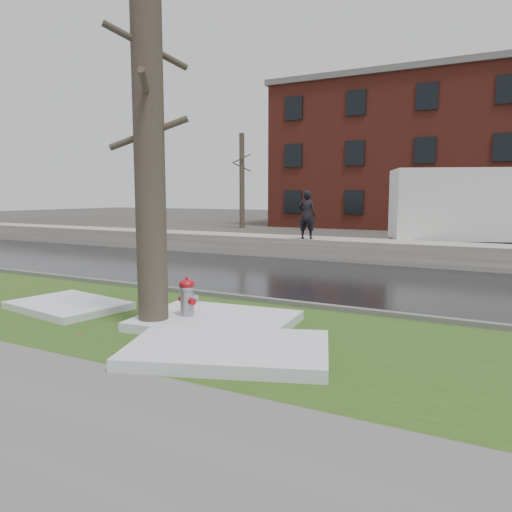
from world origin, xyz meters
The scene contains 16 objects.
ground centered at (0.00, 0.00, 0.00)m, with size 120.00×120.00×0.00m, color #47423D.
verge centered at (0.00, -1.25, 0.02)m, with size 60.00×4.50×0.04m, color #294517.
road centered at (0.00, 4.50, 0.01)m, with size 60.00×7.00×0.03m, color black.
parking_lot centered at (0.00, 13.00, 0.01)m, with size 60.00×9.00×0.03m, color slate.
curb centered at (0.00, 1.00, 0.07)m, with size 60.00×0.15×0.14m, color slate.
snowbank centered at (0.00, 8.70, 0.38)m, with size 60.00×1.60×0.75m, color beige.
brick_building centered at (2.00, 30.00, 5.00)m, with size 26.00×12.00×10.00m, color maroon.
bg_tree_left centered at (-12.00, 22.00, 3.33)m, with size 1.40×1.62×6.50m.
bg_tree_center centered at (-6.00, 26.00, 3.33)m, with size 1.40×1.62×6.50m.
fire_hydrant centered at (0.39, -1.26, 0.49)m, with size 0.42×0.39×0.84m.
tree centered at (0.01, -1.71, 3.25)m, with size 1.21×1.37×6.37m.
box_truck centered at (4.48, 11.69, 1.71)m, with size 9.60×5.07×3.24m.
worker centered at (-1.29, 8.10, 1.61)m, with size 0.63×0.41×1.72m, color black.
snow_patch_near centered at (0.86, -1.08, 0.12)m, with size 2.60×2.00×0.16m, color silver.
snow_patch_far centered at (-2.42, -1.42, 0.11)m, with size 2.20×1.60×0.14m, color silver.
snow_patch_side centered at (1.93, -2.40, 0.13)m, with size 2.80×1.80×0.18m, color silver.
Camera 1 is at (5.55, -8.21, 2.31)m, focal length 35.00 mm.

